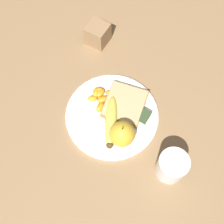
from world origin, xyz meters
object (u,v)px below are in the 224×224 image
Objects in this scene: apple at (122,134)px; banana at (111,122)px; bread_slice at (125,104)px; juice_glass at (172,166)px; jam_packet at (143,117)px; fork at (110,121)px; condiment_caddy at (98,34)px; plate at (112,115)px.

apple reaches higher than banana.
apple is 0.59× the size of bread_slice.
juice_glass is 0.54× the size of banana.
banana is 0.09m from jam_packet.
jam_packet is at bearing -98.03° from bread_slice.
fork is 0.09m from jam_packet.
juice_glass is 1.90× the size of jam_packet.
condiment_caddy is (0.24, 0.19, 0.01)m from banana.
condiment_caddy reaches higher than plate.
apple reaches higher than condiment_caddy.
jam_packet is (0.04, -0.08, 0.01)m from plate.
jam_packet reaches higher than plate.
apple reaches higher than plate.
condiment_caddy is at bearing 55.76° from juice_glass.
apple is at bearing -66.50° from fork.
bread_slice is 0.26m from condiment_caddy.
apple is 1.13× the size of condiment_caddy.
jam_packet is (0.09, 0.14, -0.02)m from juice_glass.
fork is at bearing 61.57° from apple.
apple is 1.84× the size of jam_packet.
bread_slice is 1.92× the size of condiment_caddy.
fork is (0.01, 0.01, -0.02)m from banana.
plate is 1.75× the size of banana.
banana is (-0.03, -0.01, 0.02)m from plate.
jam_packet is at bearing -14.17° from apple.
apple is at bearing -115.18° from banana.
apple is 0.50× the size of fork.
bread_slice is 3.12× the size of jam_packet.
apple is (0.01, 0.16, 0.01)m from juice_glass.
bread_slice is at bearing 62.78° from juice_glass.
banana is 0.07m from bread_slice.
juice_glass is at bearing -124.74° from jam_packet.
bread_slice is (0.10, 0.20, -0.02)m from juice_glass.
juice_glass is 0.17m from jam_packet.
jam_packet is 0.62× the size of condiment_caddy.
apple is 0.06m from banana.
fork is at bearing 125.67° from jam_packet.
banana is 0.31m from condiment_caddy.
plate is 0.09m from jam_packet.
juice_glass reaches higher than condiment_caddy.
apple is 0.52× the size of banana.
plate is 0.05m from bread_slice.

